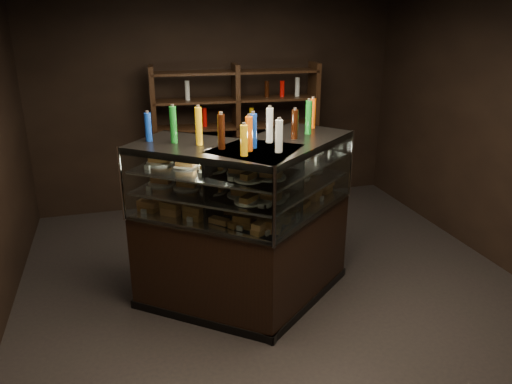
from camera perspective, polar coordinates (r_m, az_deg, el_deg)
The scene contains 7 objects.
ground at distance 5.20m, azimuth 1.93°, elevation -10.45°, with size 5.00×5.00×0.00m, color black.
room_shell at distance 4.53m, azimuth 2.22°, elevation 11.22°, with size 5.02×5.02×3.01m.
display_case at distance 4.68m, azimuth -0.80°, elevation -6.84°, with size 2.21×1.48×1.57m.
food_display at distance 4.41m, azimuth -0.83°, elevation 0.95°, with size 1.79×0.96×0.48m.
bottles_top at distance 4.28m, azimuth -0.88°, elevation 7.44°, with size 1.61×0.81×0.30m.
potted_conifer at distance 5.37m, azimuth 5.77°, elevation -3.55°, with size 0.41×0.41×0.87m.
back_shelving at distance 6.80m, azimuth -2.21°, elevation 2.72°, with size 2.20×0.56×2.00m.
Camera 1 is at (-1.39, -4.26, 2.63)m, focal length 35.00 mm.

